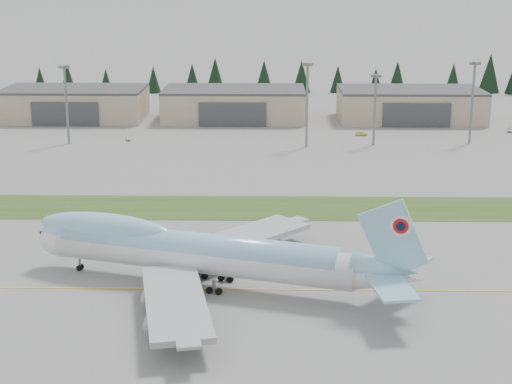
{
  "coord_description": "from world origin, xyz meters",
  "views": [
    {
      "loc": [
        -2.81,
        -116.17,
        48.8
      ],
      "look_at": [
        -5.4,
        29.22,
        8.0
      ],
      "focal_mm": 55.0,
      "sensor_mm": 36.0,
      "label": 1
    }
  ],
  "objects_px": {
    "service_vehicle_a": "(128,141)",
    "hangar_center": "(234,104)",
    "hangar_left": "(74,104)",
    "hangar_right": "(410,105)",
    "service_vehicle_c": "(510,132)",
    "boeing_747_freighter": "(198,252)",
    "service_vehicle_b": "(361,136)"
  },
  "relations": [
    {
      "from": "boeing_747_freighter",
      "to": "service_vehicle_a",
      "type": "distance_m",
      "value": 116.94
    },
    {
      "from": "service_vehicle_b",
      "to": "hangar_right",
      "type": "bearing_deg",
      "value": -21.44
    },
    {
      "from": "boeing_747_freighter",
      "to": "service_vehicle_a",
      "type": "relative_size",
      "value": 21.78
    },
    {
      "from": "hangar_left",
      "to": "service_vehicle_c",
      "type": "distance_m",
      "value": 145.09
    },
    {
      "from": "hangar_right",
      "to": "service_vehicle_a",
      "type": "distance_m",
      "value": 97.31
    },
    {
      "from": "hangar_left",
      "to": "hangar_center",
      "type": "xyz_separation_m",
      "value": [
        55.0,
        0.0,
        0.0
      ]
    },
    {
      "from": "service_vehicle_a",
      "to": "hangar_center",
      "type": "bearing_deg",
      "value": 30.34
    },
    {
      "from": "hangar_center",
      "to": "service_vehicle_a",
      "type": "height_order",
      "value": "hangar_center"
    },
    {
      "from": "service_vehicle_a",
      "to": "hangar_right",
      "type": "bearing_deg",
      "value": 2.34
    },
    {
      "from": "hangar_right",
      "to": "service_vehicle_c",
      "type": "distance_m",
      "value": 35.43
    },
    {
      "from": "service_vehicle_a",
      "to": "service_vehicle_c",
      "type": "relative_size",
      "value": 0.71
    },
    {
      "from": "hangar_right",
      "to": "service_vehicle_c",
      "type": "relative_size",
      "value": 11.29
    },
    {
      "from": "hangar_left",
      "to": "hangar_right",
      "type": "bearing_deg",
      "value": 0.0
    },
    {
      "from": "boeing_747_freighter",
      "to": "service_vehicle_a",
      "type": "xyz_separation_m",
      "value": [
        -31.14,
        112.57,
        -5.73
      ]
    },
    {
      "from": "hangar_left",
      "to": "hangar_center",
      "type": "bearing_deg",
      "value": 0.0
    },
    {
      "from": "hangar_left",
      "to": "hangar_center",
      "type": "distance_m",
      "value": 55.0
    },
    {
      "from": "hangar_center",
      "to": "service_vehicle_c",
      "type": "height_order",
      "value": "hangar_center"
    },
    {
      "from": "service_vehicle_b",
      "to": "service_vehicle_c",
      "type": "relative_size",
      "value": 0.87
    },
    {
      "from": "service_vehicle_b",
      "to": "service_vehicle_c",
      "type": "distance_m",
      "value": 48.27
    },
    {
      "from": "boeing_747_freighter",
      "to": "service_vehicle_b",
      "type": "bearing_deg",
      "value": 88.65
    },
    {
      "from": "service_vehicle_a",
      "to": "service_vehicle_c",
      "type": "distance_m",
      "value": 119.97
    },
    {
      "from": "hangar_left",
      "to": "service_vehicle_a",
      "type": "xyz_separation_m",
      "value": [
        24.59,
        -35.59,
        -5.39
      ]
    },
    {
      "from": "hangar_center",
      "to": "service_vehicle_c",
      "type": "relative_size",
      "value": 11.29
    },
    {
      "from": "service_vehicle_b",
      "to": "service_vehicle_c",
      "type": "bearing_deg",
      "value": -67.94
    },
    {
      "from": "boeing_747_freighter",
      "to": "service_vehicle_a",
      "type": "bearing_deg",
      "value": 122.33
    },
    {
      "from": "service_vehicle_a",
      "to": "service_vehicle_b",
      "type": "bearing_deg",
      "value": -11.94
    },
    {
      "from": "hangar_right",
      "to": "service_vehicle_b",
      "type": "relative_size",
      "value": 13.03
    },
    {
      "from": "hangar_center",
      "to": "hangar_right",
      "type": "height_order",
      "value": "same"
    },
    {
      "from": "boeing_747_freighter",
      "to": "hangar_right",
      "type": "relative_size",
      "value": 1.37
    },
    {
      "from": "hangar_left",
      "to": "service_vehicle_a",
      "type": "distance_m",
      "value": 43.59
    },
    {
      "from": "hangar_center",
      "to": "boeing_747_freighter",
      "type": "bearing_deg",
      "value": -89.72
    },
    {
      "from": "boeing_747_freighter",
      "to": "hangar_center",
      "type": "relative_size",
      "value": 1.37
    }
  ]
}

